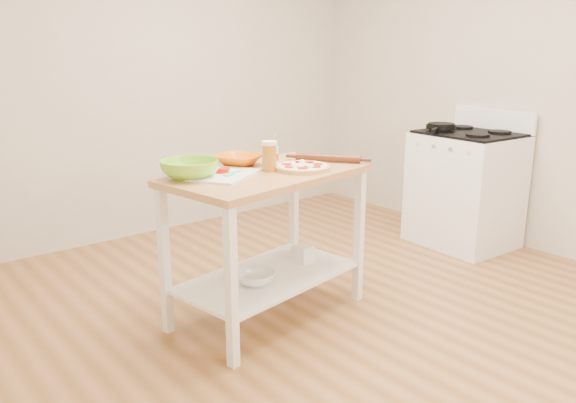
% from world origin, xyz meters
% --- Properties ---
extents(room_shell, '(4.04, 4.54, 2.74)m').
position_xyz_m(room_shell, '(0.00, 0.00, 1.35)').
color(room_shell, '#9A6838').
rests_on(room_shell, ground).
extents(prep_island, '(1.27, 0.82, 0.90)m').
position_xyz_m(prep_island, '(-0.40, 0.27, 0.65)').
color(prep_island, '#B9834C').
rests_on(prep_island, ground).
extents(gas_stove, '(0.70, 0.80, 1.11)m').
position_xyz_m(gas_stove, '(1.67, 0.30, 0.47)').
color(gas_stove, white).
rests_on(gas_stove, ground).
extents(skillet, '(0.37, 0.24, 0.03)m').
position_xyz_m(skillet, '(1.55, 0.49, 0.98)').
color(skillet, black).
rests_on(skillet, gas_stove).
extents(pizza, '(0.33, 0.33, 0.05)m').
position_xyz_m(pizza, '(-0.21, 0.19, 0.92)').
color(pizza, '#DEB45E').
rests_on(pizza, prep_island).
extents(cutting_board, '(0.50, 0.46, 0.04)m').
position_xyz_m(cutting_board, '(-0.66, 0.35, 0.91)').
color(cutting_board, white).
rests_on(cutting_board, prep_island).
extents(spatula, '(0.15, 0.08, 0.01)m').
position_xyz_m(spatula, '(-0.62, 0.30, 0.92)').
color(spatula, '#48D9B3').
rests_on(spatula, cutting_board).
extents(knife, '(0.26, 0.12, 0.01)m').
position_xyz_m(knife, '(-0.80, 0.45, 0.92)').
color(knife, silver).
rests_on(knife, cutting_board).
extents(orange_bowl, '(0.36, 0.36, 0.07)m').
position_xyz_m(orange_bowl, '(-0.42, 0.53, 0.93)').
color(orange_bowl, '#D65E07').
rests_on(orange_bowl, prep_island).
extents(green_bowl, '(0.33, 0.33, 0.10)m').
position_xyz_m(green_bowl, '(-0.83, 0.41, 0.95)').
color(green_bowl, '#7CC627').
rests_on(green_bowl, prep_island).
extents(beer_pint, '(0.09, 0.09, 0.18)m').
position_xyz_m(beer_pint, '(-0.38, 0.28, 0.99)').
color(beer_pint, '#AA671E').
rests_on(beer_pint, prep_island).
extents(yogurt_tub, '(0.10, 0.10, 0.21)m').
position_xyz_m(yogurt_tub, '(-0.29, 0.39, 0.96)').
color(yogurt_tub, white).
rests_on(yogurt_tub, prep_island).
extents(rolling_pin, '(0.28, 0.36, 0.05)m').
position_xyz_m(rolling_pin, '(0.07, 0.26, 0.92)').
color(rolling_pin, '#572714').
rests_on(rolling_pin, prep_island).
extents(shelf_glass_bowl, '(0.31, 0.31, 0.07)m').
position_xyz_m(shelf_glass_bowl, '(-0.54, 0.21, 0.30)').
color(shelf_glass_bowl, silver).
rests_on(shelf_glass_bowl, prep_island).
extents(shelf_bin, '(0.12, 0.12, 0.11)m').
position_xyz_m(shelf_bin, '(-0.09, 0.31, 0.31)').
color(shelf_bin, white).
rests_on(shelf_bin, prep_island).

